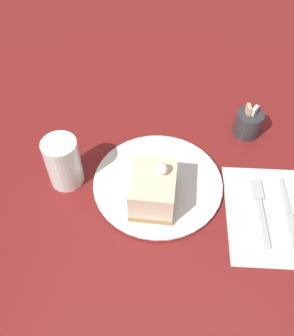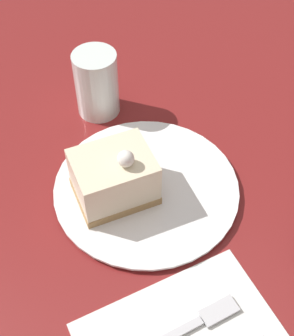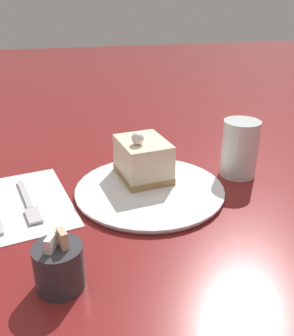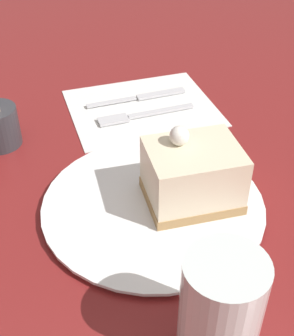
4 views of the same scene
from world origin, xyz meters
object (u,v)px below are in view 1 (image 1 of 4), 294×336
knife (291,221)px  drinking_glass (63,162)px  sugar_bowl (248,123)px  cake_slice (153,189)px  fork (260,206)px  plate (158,183)px

knife → drinking_glass: (-0.45, -0.01, 0.05)m
knife → sugar_bowl: (-0.10, 0.22, 0.02)m
cake_slice → knife: (0.26, 0.02, -0.04)m
fork → knife: same height
plate → cake_slice: (0.00, -0.05, 0.04)m
knife → sugar_bowl: bearing=102.4°
plate → knife: bearing=-4.5°
knife → plate: bearing=162.4°
cake_slice → fork: cake_slice is taller
plate → knife: 0.27m
fork → drinking_glass: (-0.39, -0.03, 0.05)m
cake_slice → sugar_bowl: cake_slice is taller
plate → fork: (0.21, -0.00, -0.00)m
drinking_glass → fork: bearing=4.5°
cake_slice → sugar_bowl: bearing=48.8°
fork → drinking_glass: bearing=171.4°
plate → knife: (0.27, -0.02, -0.00)m
plate → cake_slice: 0.06m
knife → sugar_bowl: size_ratio=2.07×
cake_slice → sugar_bowl: (0.16, 0.25, -0.02)m
cake_slice → drinking_glass: (-0.19, 0.01, 0.01)m
knife → drinking_glass: drinking_glass is taller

